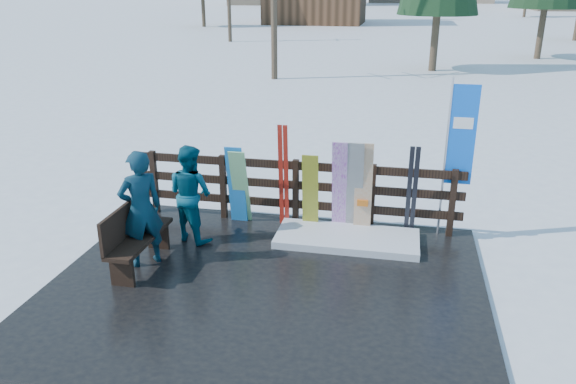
% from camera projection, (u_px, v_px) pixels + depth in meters
% --- Properties ---
extents(ground, '(700.00, 700.00, 0.00)m').
position_uv_depth(ground, '(266.00, 289.00, 7.84)').
color(ground, white).
rests_on(ground, ground).
extents(deck, '(6.00, 5.00, 0.08)m').
position_uv_depth(deck, '(266.00, 287.00, 7.83)').
color(deck, black).
rests_on(deck, ground).
extents(fence, '(5.60, 0.10, 1.15)m').
position_uv_depth(fence, '(296.00, 187.00, 9.60)').
color(fence, black).
rests_on(fence, deck).
extents(snow_patch, '(2.29, 1.00, 0.12)m').
position_uv_depth(snow_patch, '(347.00, 239.00, 9.08)').
color(snow_patch, white).
rests_on(snow_patch, deck).
extents(bench, '(0.41, 1.50, 0.97)m').
position_uv_depth(bench, '(135.00, 233.00, 8.17)').
color(bench, black).
rests_on(bench, deck).
extents(snowboard_0, '(0.29, 0.29, 1.41)m').
position_uv_depth(snowboard_0, '(236.00, 185.00, 9.57)').
color(snowboard_0, '#217FD7').
rests_on(snowboard_0, deck).
extents(snowboard_1, '(0.28, 0.40, 1.35)m').
position_uv_depth(snowboard_1, '(240.00, 187.00, 9.57)').
color(snowboard_1, white).
rests_on(snowboard_1, deck).
extents(snowboard_2, '(0.27, 0.18, 1.34)m').
position_uv_depth(snowboard_2, '(310.00, 192.00, 9.34)').
color(snowboard_2, '#FFF929').
rests_on(snowboard_2, deck).
extents(snowboard_3, '(0.24, 0.33, 1.60)m').
position_uv_depth(snowboard_3, '(339.00, 187.00, 9.21)').
color(snowboard_3, silver).
rests_on(snowboard_3, deck).
extents(snowboard_4, '(0.27, 0.31, 1.60)m').
position_uv_depth(snowboard_4, '(355.00, 188.00, 9.16)').
color(snowboard_4, black).
rests_on(snowboard_4, deck).
extents(snowboard_5, '(0.28, 0.20, 1.59)m').
position_uv_depth(snowboard_5, '(363.00, 189.00, 9.13)').
color(snowboard_5, silver).
rests_on(snowboard_5, deck).
extents(ski_pair_a, '(0.16, 0.18, 1.80)m').
position_uv_depth(ski_pair_a, '(284.00, 176.00, 9.41)').
color(ski_pair_a, '#9F1D13').
rests_on(ski_pair_a, deck).
extents(ski_pair_b, '(0.17, 0.27, 1.57)m').
position_uv_depth(ski_pair_b, '(412.00, 191.00, 9.05)').
color(ski_pair_b, black).
rests_on(ski_pair_b, deck).
extents(rental_flag, '(0.45, 0.04, 2.60)m').
position_uv_depth(rental_flag, '(458.00, 141.00, 8.83)').
color(rental_flag, silver).
rests_on(rental_flag, deck).
extents(person_front, '(0.75, 0.75, 1.75)m').
position_uv_depth(person_front, '(141.00, 209.00, 8.11)').
color(person_front, '#0D3E47').
rests_on(person_front, deck).
extents(person_back, '(0.95, 0.86, 1.59)m').
position_uv_depth(person_back, '(190.00, 193.00, 8.95)').
color(person_back, '#094961').
rests_on(person_back, deck).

